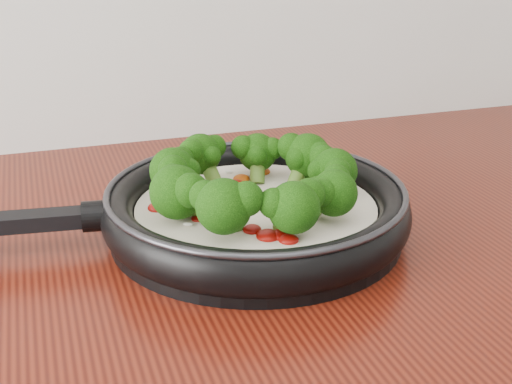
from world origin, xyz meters
name	(u,v)px	position (x,y,z in m)	size (l,w,h in m)	color
skillet	(253,204)	(-0.01, 1.11, 0.94)	(0.54, 0.38, 0.10)	black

